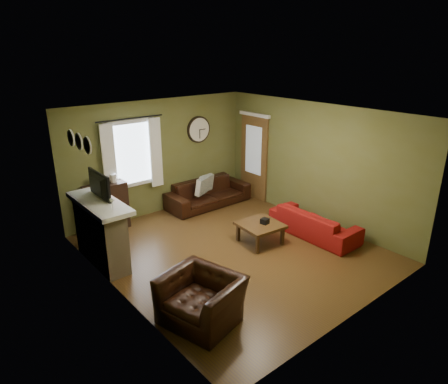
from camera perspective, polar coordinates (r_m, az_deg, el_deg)
floor at (r=7.73m, az=1.33°, el=-8.28°), size 4.60×5.20×0.00m
ceiling at (r=6.89m, az=1.50°, el=11.11°), size 4.60×5.20×0.00m
wall_left at (r=6.06m, az=-15.32°, el=-3.75°), size 0.00×5.20×2.60m
wall_right at (r=8.82m, az=12.82°, el=3.97°), size 0.00×5.20×2.60m
wall_back at (r=9.24m, az=-9.23°, el=4.94°), size 4.60×0.00×2.60m
wall_front at (r=5.66m, az=19.00°, el=-5.91°), size 4.60×0.00×2.60m
fireplace at (r=7.41m, az=-17.17°, el=-5.83°), size 0.40×1.40×1.10m
firebox at (r=7.58m, az=-15.65°, el=-7.17°), size 0.04×0.60×0.55m
mantel at (r=7.19m, az=-17.43°, el=-1.52°), size 0.58×1.60×0.08m
tv at (r=7.25m, az=-17.92°, el=0.43°), size 0.08×0.60×0.35m
tv_screen at (r=7.26m, az=-17.39°, el=0.98°), size 0.02×0.62×0.36m
medallion_left at (r=6.48m, az=-18.94°, el=6.31°), size 0.28×0.28×0.03m
medallion_mid at (r=6.80m, az=-20.03°, el=6.80°), size 0.28×0.28×0.03m
medallion_right at (r=7.13m, az=-21.02°, el=7.24°), size 0.28×0.28×0.03m
window_pane at (r=8.85m, az=-13.14°, el=5.35°), size 1.00×0.02×1.30m
curtain_rod at (r=8.61m, az=-13.24°, el=10.19°), size 0.03×0.03×1.50m
curtain_left at (r=8.56m, az=-16.09°, el=4.23°), size 0.28×0.04×1.55m
curtain_right at (r=9.03m, az=-9.71°, el=5.55°), size 0.28×0.04×1.55m
wall_clock at (r=9.67m, az=-3.58°, el=8.88°), size 0.64×0.06×0.64m
door at (r=10.05m, az=4.30°, el=4.90°), size 0.05×0.90×2.10m
bookshelf at (r=8.71m, az=-16.40°, el=-2.08°), size 0.85×0.36×1.01m
book at (r=8.89m, az=-16.97°, el=1.43°), size 0.17×0.23×0.02m
sofa_brown at (r=9.74m, az=-2.26°, el=-0.14°), size 2.10×0.82×0.61m
pillow_left at (r=9.70m, az=-2.59°, el=1.28°), size 0.42×0.18×0.40m
pillow_right at (r=9.50m, az=-3.13°, el=0.87°), size 0.42×0.27×0.41m
sofa_red at (r=8.41m, az=12.77°, el=-4.29°), size 0.74×1.88×0.55m
armchair at (r=5.80m, az=-3.28°, el=-15.02°), size 1.16×1.26×0.68m
coffee_table at (r=7.95m, az=5.16°, el=-5.87°), size 0.84×0.84×0.41m
tissue_box at (r=7.87m, az=5.84°, el=-4.59°), size 0.16×0.16×0.11m
wine_glass_a at (r=6.69m, az=-15.64°, el=-1.68°), size 0.07×0.07×0.20m
wine_glass_b at (r=6.71m, az=-15.71°, el=-1.63°), size 0.07×0.07×0.20m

